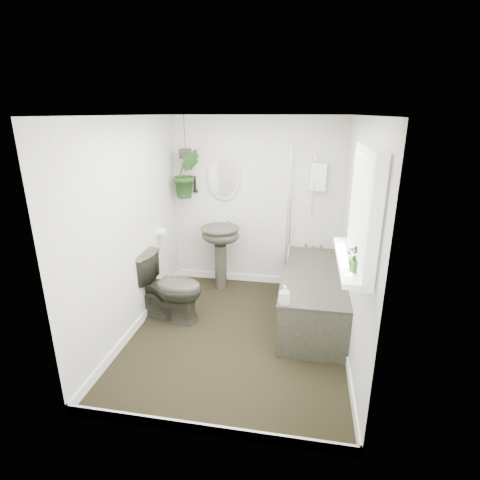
# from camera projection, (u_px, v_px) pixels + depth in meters

# --- Properties ---
(floor) EXTENTS (2.30, 2.80, 0.02)m
(floor) POSITION_uv_depth(u_px,v_px,m) (238.00, 335.00, 4.15)
(floor) COLOR black
(floor) RESTS_ON ground
(ceiling) EXTENTS (2.30, 2.80, 0.02)m
(ceiling) POSITION_uv_depth(u_px,v_px,m) (237.00, 114.00, 3.40)
(ceiling) COLOR white
(ceiling) RESTS_ON ground
(wall_back) EXTENTS (2.30, 0.02, 2.30)m
(wall_back) POSITION_uv_depth(u_px,v_px,m) (256.00, 204.00, 5.09)
(wall_back) COLOR silver
(wall_back) RESTS_ON ground
(wall_front) EXTENTS (2.30, 0.02, 2.30)m
(wall_front) POSITION_uv_depth(u_px,v_px,m) (198.00, 301.00, 2.46)
(wall_front) COLOR silver
(wall_front) RESTS_ON ground
(wall_left) EXTENTS (0.02, 2.80, 2.30)m
(wall_left) POSITION_uv_depth(u_px,v_px,m) (130.00, 229.00, 3.97)
(wall_left) COLOR silver
(wall_left) RESTS_ON ground
(wall_right) EXTENTS (0.02, 2.80, 2.30)m
(wall_right) POSITION_uv_depth(u_px,v_px,m) (356.00, 242.00, 3.58)
(wall_right) COLOR silver
(wall_right) RESTS_ON ground
(skirting) EXTENTS (2.30, 2.80, 0.10)m
(skirting) POSITION_uv_depth(u_px,v_px,m) (238.00, 330.00, 4.13)
(skirting) COLOR white
(skirting) RESTS_ON floor
(bathtub) EXTENTS (0.72, 1.72, 0.58)m
(bathtub) POSITION_uv_depth(u_px,v_px,m) (312.00, 296.00, 4.38)
(bathtub) COLOR #323228
(bathtub) RESTS_ON floor
(bath_screen) EXTENTS (0.04, 0.72, 1.40)m
(bath_screen) POSITION_uv_depth(u_px,v_px,m) (290.00, 203.00, 4.58)
(bath_screen) COLOR silver
(bath_screen) RESTS_ON bathtub
(shower_box) EXTENTS (0.20, 0.10, 0.35)m
(shower_box) POSITION_uv_depth(u_px,v_px,m) (318.00, 177.00, 4.76)
(shower_box) COLOR white
(shower_box) RESTS_ON wall_back
(oval_mirror) EXTENTS (0.46, 0.03, 0.62)m
(oval_mirror) POSITION_uv_depth(u_px,v_px,m) (224.00, 178.00, 5.01)
(oval_mirror) COLOR #BCB09E
(oval_mirror) RESTS_ON wall_back
(wall_sconce) EXTENTS (0.04, 0.04, 0.22)m
(wall_sconce) POSITION_uv_depth(u_px,v_px,m) (195.00, 184.00, 5.10)
(wall_sconce) COLOR black
(wall_sconce) RESTS_ON wall_back
(toilet_roll_holder) EXTENTS (0.11, 0.11, 0.11)m
(toilet_roll_holder) POSITION_uv_depth(u_px,v_px,m) (161.00, 232.00, 4.69)
(toilet_roll_holder) COLOR white
(toilet_roll_holder) RESTS_ON wall_left
(window_recess) EXTENTS (0.08, 1.00, 0.90)m
(window_recess) POSITION_uv_depth(u_px,v_px,m) (364.00, 208.00, 2.78)
(window_recess) COLOR white
(window_recess) RESTS_ON wall_right
(window_sill) EXTENTS (0.18, 1.00, 0.04)m
(window_sill) POSITION_uv_depth(u_px,v_px,m) (349.00, 260.00, 2.93)
(window_sill) COLOR white
(window_sill) RESTS_ON wall_right
(window_blinds) EXTENTS (0.01, 0.86, 0.76)m
(window_blinds) POSITION_uv_depth(u_px,v_px,m) (358.00, 208.00, 2.79)
(window_blinds) COLOR white
(window_blinds) RESTS_ON wall_right
(toilet) EXTENTS (0.84, 0.54, 0.81)m
(toilet) POSITION_uv_depth(u_px,v_px,m) (169.00, 287.00, 4.36)
(toilet) COLOR #323228
(toilet) RESTS_ON floor
(pedestal_sink) EXTENTS (0.59, 0.53, 0.88)m
(pedestal_sink) POSITION_uv_depth(u_px,v_px,m) (221.00, 258.00, 5.11)
(pedestal_sink) COLOR #323228
(pedestal_sink) RESTS_ON floor
(sill_plant) EXTENTS (0.22, 0.20, 0.22)m
(sill_plant) POSITION_uv_depth(u_px,v_px,m) (359.00, 257.00, 2.64)
(sill_plant) COLOR black
(sill_plant) RESTS_ON window_sill
(hanging_plant) EXTENTS (0.44, 0.40, 0.64)m
(hanging_plant) POSITION_uv_depth(u_px,v_px,m) (186.00, 174.00, 4.91)
(hanging_plant) COLOR black
(hanging_plant) RESTS_ON ceiling
(soap_bottle) EXTENTS (0.11, 0.11, 0.19)m
(soap_bottle) POSITION_uv_depth(u_px,v_px,m) (284.00, 295.00, 3.57)
(soap_bottle) COLOR black
(soap_bottle) RESTS_ON bathtub
(hanging_pot) EXTENTS (0.16, 0.16, 0.12)m
(hanging_pot) POSITION_uv_depth(u_px,v_px,m) (185.00, 154.00, 4.82)
(hanging_pot) COLOR #362921
(hanging_pot) RESTS_ON ceiling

